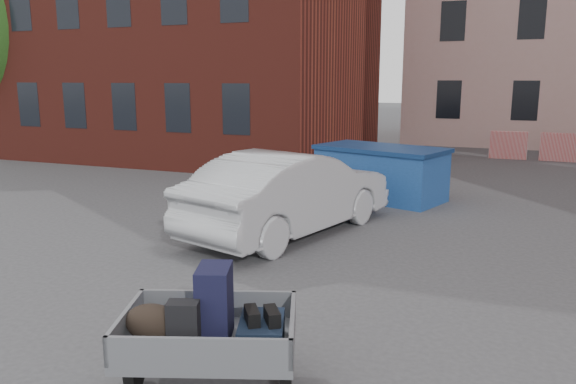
% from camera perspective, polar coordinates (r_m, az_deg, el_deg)
% --- Properties ---
extents(ground, '(120.00, 120.00, 0.00)m').
position_cam_1_polar(ground, '(7.89, 1.23, -10.11)').
color(ground, '#38383A').
rests_on(ground, ground).
extents(far_building, '(6.00, 6.00, 8.00)m').
position_cam_1_polar(far_building, '(36.66, -16.74, 12.77)').
color(far_building, maroon).
rests_on(far_building, ground).
extents(barriers, '(4.70, 0.18, 1.00)m').
position_cam_1_polar(barriers, '(22.07, 25.88, 4.11)').
color(barriers, red).
rests_on(barriers, ground).
extents(trailer, '(1.88, 1.98, 1.20)m').
position_cam_1_polar(trailer, '(5.44, -8.14, -13.63)').
color(trailer, black).
rests_on(trailer, ground).
extents(dumpster, '(3.38, 2.44, 1.28)m').
position_cam_1_polar(dumpster, '(13.87, 9.36, 1.97)').
color(dumpster, navy).
rests_on(dumpster, ground).
extents(silver_car, '(2.91, 5.04, 1.57)m').
position_cam_1_polar(silver_car, '(10.60, 0.25, -0.04)').
color(silver_car, '#A8ABAF').
rests_on(silver_car, ground).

